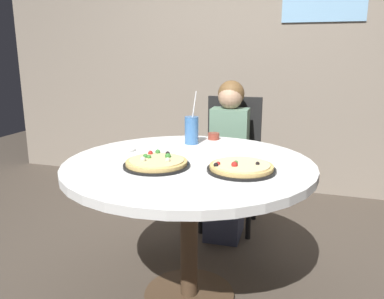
{
  "coord_description": "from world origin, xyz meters",
  "views": [
    {
      "loc": [
        0.59,
        -1.77,
        1.28
      ],
      "look_at": [
        0.0,
        0.05,
        0.8
      ],
      "focal_mm": 36.92,
      "sensor_mm": 36.0,
      "label": 1
    }
  ],
  "objects_px": {
    "dining_table": "(189,180)",
    "sauce_bowl": "(214,136)",
    "chair_wooden": "(232,155)",
    "pizza_veggie": "(157,163)",
    "soda_cup": "(192,130)",
    "plate_small": "(119,150)",
    "pizza_cheese": "(241,168)",
    "diner_child": "(227,167)"
  },
  "relations": [
    {
      "from": "pizza_veggie",
      "to": "soda_cup",
      "type": "xyz_separation_m",
      "value": [
        0.01,
        0.5,
        0.06
      ]
    },
    {
      "from": "soda_cup",
      "to": "diner_child",
      "type": "bearing_deg",
      "value": 76.38
    },
    {
      "from": "pizza_veggie",
      "to": "dining_table",
      "type": "bearing_deg",
      "value": 45.79
    },
    {
      "from": "pizza_veggie",
      "to": "plate_small",
      "type": "distance_m",
      "value": 0.38
    },
    {
      "from": "diner_child",
      "to": "plate_small",
      "type": "bearing_deg",
      "value": -120.55
    },
    {
      "from": "chair_wooden",
      "to": "plate_small",
      "type": "distance_m",
      "value": 1.04
    },
    {
      "from": "sauce_bowl",
      "to": "plate_small",
      "type": "xyz_separation_m",
      "value": [
        -0.42,
        -0.43,
        -0.02
      ]
    },
    {
      "from": "chair_wooden",
      "to": "plate_small",
      "type": "bearing_deg",
      "value": -114.94
    },
    {
      "from": "dining_table",
      "to": "chair_wooden",
      "type": "xyz_separation_m",
      "value": [
        -0.0,
        1.02,
        -0.12
      ]
    },
    {
      "from": "soda_cup",
      "to": "plate_small",
      "type": "height_order",
      "value": "soda_cup"
    },
    {
      "from": "plate_small",
      "to": "pizza_veggie",
      "type": "bearing_deg",
      "value": -34.51
    },
    {
      "from": "pizza_veggie",
      "to": "pizza_cheese",
      "type": "distance_m",
      "value": 0.4
    },
    {
      "from": "dining_table",
      "to": "chair_wooden",
      "type": "distance_m",
      "value": 1.02
    },
    {
      "from": "pizza_veggie",
      "to": "soda_cup",
      "type": "height_order",
      "value": "soda_cup"
    },
    {
      "from": "dining_table",
      "to": "sauce_bowl",
      "type": "relative_size",
      "value": 17.53
    },
    {
      "from": "pizza_cheese",
      "to": "plate_small",
      "type": "bearing_deg",
      "value": 166.74
    },
    {
      "from": "chair_wooden",
      "to": "pizza_cheese",
      "type": "height_order",
      "value": "chair_wooden"
    },
    {
      "from": "sauce_bowl",
      "to": "chair_wooden",
      "type": "bearing_deg",
      "value": 88.75
    },
    {
      "from": "dining_table",
      "to": "sauce_bowl",
      "type": "distance_m",
      "value": 0.54
    },
    {
      "from": "sauce_bowl",
      "to": "pizza_cheese",
      "type": "bearing_deg",
      "value": -64.2
    },
    {
      "from": "plate_small",
      "to": "sauce_bowl",
      "type": "bearing_deg",
      "value": 45.9
    },
    {
      "from": "chair_wooden",
      "to": "soda_cup",
      "type": "xyz_separation_m",
      "value": [
        -0.1,
        -0.64,
        0.3
      ]
    },
    {
      "from": "diner_child",
      "to": "dining_table",
      "type": "bearing_deg",
      "value": -90.25
    },
    {
      "from": "pizza_veggie",
      "to": "soda_cup",
      "type": "bearing_deg",
      "value": 88.69
    },
    {
      "from": "pizza_veggie",
      "to": "pizza_cheese",
      "type": "bearing_deg",
      "value": 7.12
    },
    {
      "from": "pizza_veggie",
      "to": "sauce_bowl",
      "type": "relative_size",
      "value": 4.5
    },
    {
      "from": "sauce_bowl",
      "to": "pizza_veggie",
      "type": "bearing_deg",
      "value": -99.14
    },
    {
      "from": "plate_small",
      "to": "pizza_cheese",
      "type": "bearing_deg",
      "value": -13.26
    },
    {
      "from": "pizza_veggie",
      "to": "sauce_bowl",
      "type": "height_order",
      "value": "pizza_veggie"
    },
    {
      "from": "diner_child",
      "to": "sauce_bowl",
      "type": "height_order",
      "value": "diner_child"
    },
    {
      "from": "dining_table",
      "to": "plate_small",
      "type": "bearing_deg",
      "value": 167.84
    },
    {
      "from": "pizza_cheese",
      "to": "sauce_bowl",
      "type": "height_order",
      "value": "pizza_cheese"
    },
    {
      "from": "dining_table",
      "to": "sauce_bowl",
      "type": "bearing_deg",
      "value": 91.65
    },
    {
      "from": "pizza_cheese",
      "to": "diner_child",
      "type": "bearing_deg",
      "value": 106.61
    },
    {
      "from": "chair_wooden",
      "to": "pizza_veggie",
      "type": "bearing_deg",
      "value": -95.76
    },
    {
      "from": "soda_cup",
      "to": "dining_table",
      "type": "bearing_deg",
      "value": -73.85
    },
    {
      "from": "chair_wooden",
      "to": "plate_small",
      "type": "height_order",
      "value": "chair_wooden"
    },
    {
      "from": "pizza_cheese",
      "to": "chair_wooden",
      "type": "bearing_deg",
      "value": 104.34
    },
    {
      "from": "chair_wooden",
      "to": "dining_table",
      "type": "bearing_deg",
      "value": -89.75
    },
    {
      "from": "chair_wooden",
      "to": "sauce_bowl",
      "type": "relative_size",
      "value": 13.57
    },
    {
      "from": "sauce_bowl",
      "to": "plate_small",
      "type": "relative_size",
      "value": 0.39
    },
    {
      "from": "dining_table",
      "to": "pizza_veggie",
      "type": "distance_m",
      "value": 0.2
    }
  ]
}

